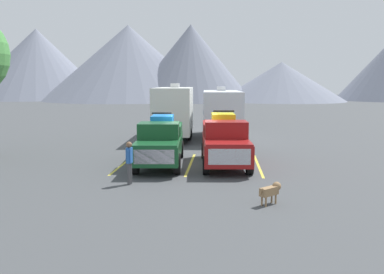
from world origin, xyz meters
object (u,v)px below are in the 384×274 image
object	(u,v)px
camper_trailer_a	(174,110)
camper_trailer_b	(222,111)
pickup_truck_b	(225,141)
person_a	(129,160)
pickup_truck_a	(160,141)
dog	(271,190)

from	to	relation	value
camper_trailer_a	camper_trailer_b	size ratio (longest dim) A/B	0.93
camper_trailer_b	pickup_truck_b	bearing A→B (deg)	-88.67
camper_trailer_b	person_a	distance (m)	14.11
pickup_truck_b	camper_trailer_b	bearing A→B (deg)	91.33
pickup_truck_b	person_a	bearing A→B (deg)	-131.75
camper_trailer_a	camper_trailer_b	world-z (taller)	camper_trailer_a
camper_trailer_b	person_a	bearing A→B (deg)	-104.18
camper_trailer_b	camper_trailer_a	bearing A→B (deg)	-173.05
pickup_truck_a	person_a	xyz separation A→B (m)	(-0.59, -4.06, -0.18)
pickup_truck_a	camper_trailer_a	bearing A→B (deg)	92.85
pickup_truck_b	dog	world-z (taller)	pickup_truck_b
pickup_truck_b	camper_trailer_b	size ratio (longest dim) A/B	0.63
camper_trailer_a	pickup_truck_b	bearing A→B (deg)	-68.81
pickup_truck_b	camper_trailer_b	xyz separation A→B (m)	(-0.22, 9.53, 0.75)
pickup_truck_a	person_a	world-z (taller)	pickup_truck_a
pickup_truck_b	pickup_truck_a	bearing A→B (deg)	-179.07
dog	pickup_truck_b	bearing A→B (deg)	103.51
camper_trailer_b	dog	xyz separation A→B (m)	(1.74, -15.87, -1.46)
pickup_truck_a	dog	world-z (taller)	pickup_truck_a
pickup_truck_a	camper_trailer_a	distance (m)	9.23
pickup_truck_b	camper_trailer_a	world-z (taller)	camper_trailer_a
pickup_truck_b	person_a	size ratio (longest dim) A/B	3.32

